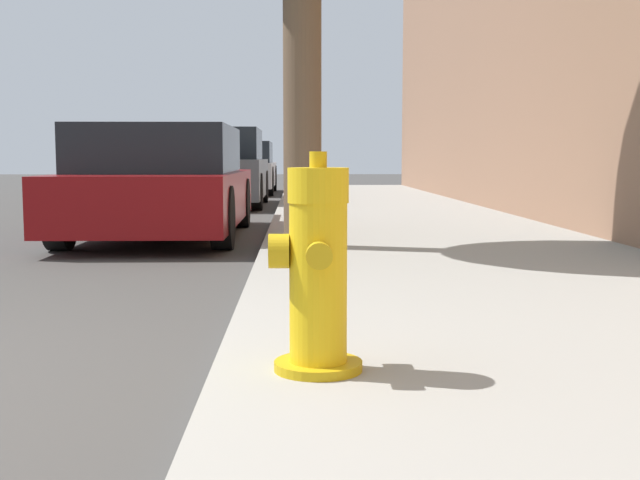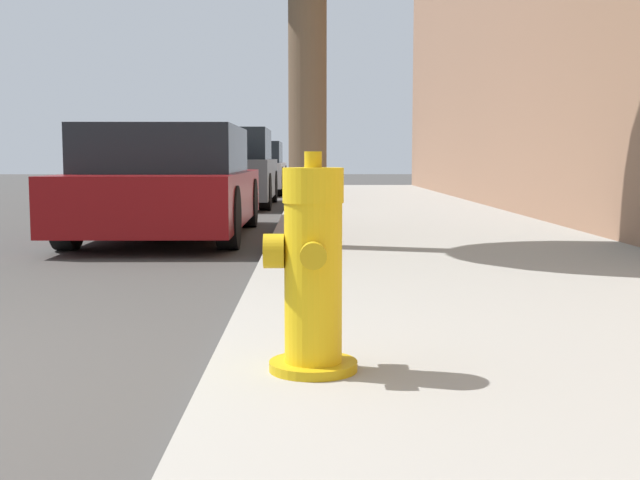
{
  "view_description": "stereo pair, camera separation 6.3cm",
  "coord_description": "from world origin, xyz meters",
  "px_view_note": "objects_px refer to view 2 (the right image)",
  "views": [
    {
      "loc": [
        2.07,
        -2.77,
        0.9
      ],
      "look_at": [
        2.18,
        1.32,
        0.47
      ],
      "focal_mm": 45.0,
      "sensor_mm": 36.0,
      "label": 1
    },
    {
      "loc": [
        2.13,
        -2.77,
        0.9
      ],
      "look_at": [
        2.18,
        1.32,
        0.47
      ],
      "focal_mm": 45.0,
      "sensor_mm": 36.0,
      "label": 2
    }
  ],
  "objects_px": {
    "parked_car_mid": "(224,169)",
    "parked_car_far": "(250,168)",
    "parked_car_near": "(169,184)",
    "fire_hydrant": "(312,273)"
  },
  "relations": [
    {
      "from": "parked_car_mid",
      "to": "parked_car_far",
      "type": "distance_m",
      "value": 5.14
    },
    {
      "from": "parked_car_far",
      "to": "parked_car_near",
      "type": "bearing_deg",
      "value": -90.42
    },
    {
      "from": "fire_hydrant",
      "to": "parked_car_far",
      "type": "xyz_separation_m",
      "value": [
        -1.5,
        16.96,
        0.15
      ]
    },
    {
      "from": "parked_car_near",
      "to": "parked_car_mid",
      "type": "xyz_separation_m",
      "value": [
        -0.01,
        5.74,
        0.08
      ]
    },
    {
      "from": "parked_car_mid",
      "to": "parked_car_far",
      "type": "bearing_deg",
      "value": 89.03
    },
    {
      "from": "fire_hydrant",
      "to": "parked_car_near",
      "type": "distance_m",
      "value": 6.29
    },
    {
      "from": "parked_car_mid",
      "to": "fire_hydrant",
      "type": "bearing_deg",
      "value": -82.34
    },
    {
      "from": "fire_hydrant",
      "to": "parked_car_far",
      "type": "height_order",
      "value": "parked_car_far"
    },
    {
      "from": "fire_hydrant",
      "to": "parked_car_far",
      "type": "distance_m",
      "value": 17.03
    },
    {
      "from": "fire_hydrant",
      "to": "parked_car_mid",
      "type": "distance_m",
      "value": 11.93
    }
  ]
}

